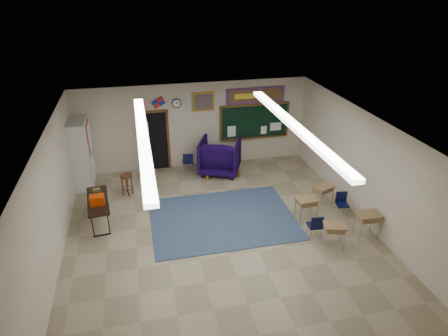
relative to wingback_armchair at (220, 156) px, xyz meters
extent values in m
plane|color=gray|center=(-0.77, -3.73, -0.61)|extent=(9.00, 9.00, 0.00)
cube|color=beige|center=(-0.77, 0.77, 0.89)|extent=(8.00, 0.04, 3.00)
cube|color=beige|center=(-0.77, -8.23, 0.89)|extent=(8.00, 0.04, 3.00)
cube|color=beige|center=(-4.77, -3.73, 0.89)|extent=(0.04, 9.00, 3.00)
cube|color=beige|center=(3.23, -3.73, 0.89)|extent=(0.04, 9.00, 3.00)
cube|color=white|center=(-0.77, -3.73, 2.39)|extent=(8.00, 9.00, 0.04)
cube|color=#32485F|center=(-0.57, -2.93, -0.60)|extent=(4.00, 3.00, 0.02)
cube|color=black|center=(-2.17, 0.76, 0.44)|extent=(0.95, 0.04, 2.10)
cube|color=silver|center=(-2.52, 0.31, 0.42)|extent=(0.35, 0.86, 2.05)
cube|color=#533717|center=(1.43, 0.74, 0.89)|extent=(2.55, 0.05, 1.30)
cube|color=black|center=(1.43, 0.72, 0.89)|extent=(2.40, 0.03, 1.15)
cube|color=#533717|center=(1.43, 0.68, 0.29)|extent=(2.40, 0.12, 0.04)
cube|color=#B10F1D|center=(1.43, 0.74, 1.84)|extent=(2.10, 0.04, 0.55)
cube|color=brown|center=(1.43, 0.73, 1.84)|extent=(1.90, 0.03, 0.40)
cube|color=#AA7920|center=(-0.42, 0.74, 1.74)|extent=(0.75, 0.05, 0.65)
cube|color=#A51466|center=(-0.42, 0.72, 1.74)|extent=(0.62, 0.03, 0.52)
cylinder|color=black|center=(-1.32, 0.74, 1.74)|extent=(0.32, 0.05, 0.32)
cylinder|color=white|center=(-1.32, 0.72, 1.74)|extent=(0.26, 0.02, 0.26)
cube|color=beige|center=(-4.49, 0.12, 0.49)|extent=(0.55, 1.25, 2.20)
imported|color=black|center=(0.00, 0.00, 0.00)|extent=(1.72, 1.74, 1.22)
cube|color=olive|center=(1.67, -3.53, 0.08)|extent=(0.62, 0.48, 0.04)
cube|color=brown|center=(1.67, -3.53, -0.02)|extent=(0.54, 0.41, 0.12)
cube|color=olive|center=(2.45, -2.92, 0.06)|extent=(0.69, 0.60, 0.04)
cube|color=brown|center=(2.45, -2.92, -0.03)|extent=(0.59, 0.51, 0.12)
cube|color=olive|center=(1.86, -4.81, 0.03)|extent=(0.64, 0.55, 0.04)
cube|color=brown|center=(1.86, -4.81, -0.06)|extent=(0.55, 0.46, 0.11)
cube|color=olive|center=(2.88, -4.61, 0.09)|extent=(0.61, 0.47, 0.04)
cube|color=brown|center=(2.88, -4.61, -0.01)|extent=(0.53, 0.39, 0.12)
cube|color=black|center=(-3.92, -2.29, 0.05)|extent=(0.71, 1.70, 0.05)
cube|color=#C64403|center=(-3.91, -2.52, 0.20)|extent=(0.37, 0.28, 0.26)
cylinder|color=#4A2816|center=(-3.16, -0.92, 0.04)|extent=(0.38, 0.38, 0.04)
torus|color=#4A2816|center=(-3.16, -0.92, -0.39)|extent=(0.31, 0.31, 0.02)
camera|label=1|loc=(-2.65, -12.23, 5.61)|focal=32.00mm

